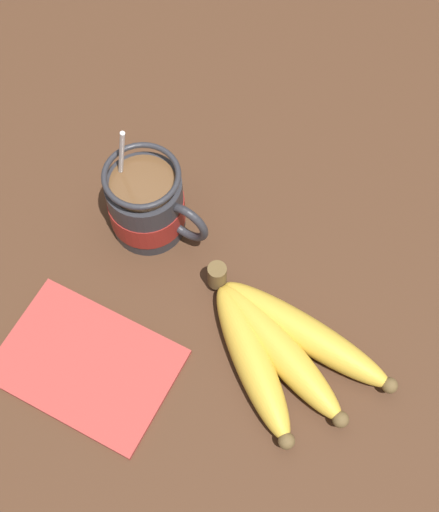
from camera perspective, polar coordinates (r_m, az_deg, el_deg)
table at (r=81.20cm, az=-1.63°, el=1.62°), size 115.91×115.91×3.62cm
coffee_mug at (r=76.50cm, az=-5.79°, el=4.12°), size 11.95×8.26×15.70cm
banana_bunch at (r=71.94cm, az=4.81°, el=-7.26°), size 22.15×14.18×4.25cm
napkin at (r=73.93cm, az=-10.58°, el=-8.50°), size 18.24×13.35×0.60cm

